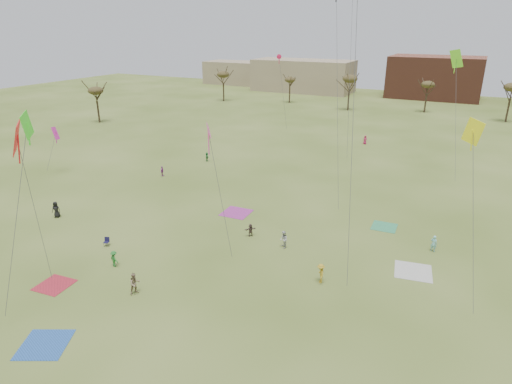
% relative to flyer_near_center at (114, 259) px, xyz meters
% --- Properties ---
extents(ground, '(260.00, 260.00, 0.00)m').
position_rel_flyer_near_center_xyz_m(ground, '(9.42, -1.95, -0.77)').
color(ground, '#43581B').
rests_on(ground, ground).
extents(flyer_near_center, '(1.10, 0.79, 1.54)m').
position_rel_flyer_near_center_xyz_m(flyer_near_center, '(0.00, 0.00, 0.00)').
color(flyer_near_center, '#246E28').
rests_on(flyer_near_center, ground).
extents(spectator_fore_b, '(1.05, 1.14, 1.89)m').
position_rel_flyer_near_center_xyz_m(spectator_fore_b, '(4.65, -2.50, 0.17)').
color(spectator_fore_b, '#8F795B').
rests_on(spectator_fore_b, ground).
extents(spectator_fore_c, '(1.16, 1.22, 1.37)m').
position_rel_flyer_near_center_xyz_m(spectator_fore_c, '(8.25, 11.07, -0.08)').
color(spectator_fore_c, brown).
rests_on(spectator_fore_c, ground).
extents(flyer_mid_a, '(1.10, 0.95, 1.90)m').
position_rel_flyer_near_center_xyz_m(flyer_mid_a, '(-13.83, 5.26, 0.18)').
color(flyer_mid_a, black).
rests_on(flyer_mid_a, ground).
extents(flyer_mid_b, '(1.07, 1.30, 1.75)m').
position_rel_flyer_near_center_xyz_m(flyer_mid_b, '(17.68, 6.00, 0.10)').
color(flyer_mid_b, '#B49221').
rests_on(flyer_mid_b, ground).
extents(flyer_mid_c, '(0.70, 0.55, 1.68)m').
position_rel_flyer_near_center_xyz_m(flyer_mid_c, '(25.68, 16.24, 0.07)').
color(flyer_mid_c, '#81D6D8').
rests_on(flyer_mid_c, ground).
extents(spectator_mid_d, '(0.60, 0.96, 1.52)m').
position_rel_flyer_near_center_xyz_m(spectator_mid_d, '(-12.19, 22.40, -0.01)').
color(spectator_mid_d, '#A6459F').
rests_on(spectator_mid_d, ground).
extents(spectator_mid_e, '(1.05, 1.09, 1.77)m').
position_rel_flyer_near_center_xyz_m(spectator_mid_e, '(12.36, 10.28, 0.11)').
color(spectator_mid_e, '#BBBBBB').
rests_on(spectator_mid_e, ground).
extents(flyer_far_a, '(1.20, 1.29, 1.44)m').
position_rel_flyer_near_center_xyz_m(flyer_far_a, '(-10.50, 31.74, -0.05)').
color(flyer_far_a, '#28793A').
rests_on(flyer_far_a, ground).
extents(flyer_far_b, '(0.92, 0.77, 1.61)m').
position_rel_flyer_near_center_xyz_m(flyer_far_b, '(9.70, 54.06, 0.03)').
color(flyer_far_b, '#AD1D4D').
rests_on(flyer_far_b, ground).
extents(blanket_red, '(2.94, 2.94, 0.03)m').
position_rel_flyer_near_center_xyz_m(blanket_red, '(-2.35, -4.70, -0.77)').
color(blanket_red, '#B02332').
rests_on(blanket_red, ground).
extents(blanket_blue, '(4.25, 4.25, 0.03)m').
position_rel_flyer_near_center_xyz_m(blanket_blue, '(3.23, -10.17, -0.77)').
color(blanket_blue, '#2757AB').
rests_on(blanket_blue, ground).
extents(blanket_cream, '(3.65, 3.65, 0.03)m').
position_rel_flyer_near_center_xyz_m(blanket_cream, '(24.56, 11.44, -0.77)').
color(blanket_cream, beige).
rests_on(blanket_cream, ground).
extents(blanket_plum, '(3.31, 3.31, 0.03)m').
position_rel_flyer_near_center_xyz_m(blanket_plum, '(3.96, 15.66, -0.77)').
color(blanket_plum, '#A2318D').
rests_on(blanket_plum, ground).
extents(blanket_olive, '(2.72, 2.72, 0.03)m').
position_rel_flyer_near_center_xyz_m(blanket_olive, '(20.31, 19.67, -0.77)').
color(blanket_olive, '#369661').
rests_on(blanket_olive, ground).
extents(camp_chair_left, '(0.66, 0.69, 0.87)m').
position_rel_flyer_near_center_xyz_m(camp_chair_left, '(-3.59, 2.62, -0.51)').
color(camp_chair_left, '#151234').
rests_on(camp_chair_left, ground).
extents(kites_aloft, '(71.15, 65.47, 27.88)m').
position_rel_flyer_near_center_xyz_m(kites_aloft, '(11.66, 29.30, 20.23)').
color(kites_aloft, red).
rests_on(kites_aloft, ground).
extents(tree_line, '(117.44, 49.32, 8.91)m').
position_rel_flyer_near_center_xyz_m(tree_line, '(6.57, 77.17, 6.32)').
color(tree_line, '#3A2B1E').
rests_on(tree_line, ground).
extents(building_tan, '(32.00, 14.00, 10.00)m').
position_rel_flyer_near_center_xyz_m(building_tan, '(-25.58, 113.05, 4.23)').
color(building_tan, '#937F60').
rests_on(building_tan, ground).
extents(building_brick, '(26.00, 16.00, 12.00)m').
position_rel_flyer_near_center_xyz_m(building_brick, '(14.42, 118.05, 5.23)').
color(building_brick, brown).
rests_on(building_brick, ground).
extents(building_tan_west, '(20.00, 12.00, 8.00)m').
position_rel_flyer_near_center_xyz_m(building_tan_west, '(-55.58, 120.05, 3.23)').
color(building_tan_west, '#937F60').
rests_on(building_tan_west, ground).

